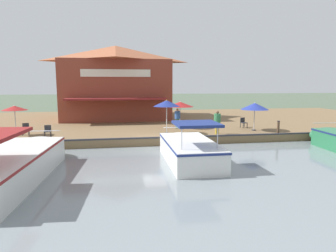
{
  "coord_description": "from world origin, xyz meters",
  "views": [
    {
      "loc": [
        19.81,
        -2.95,
        4.27
      ],
      "look_at": [
        -1.0,
        0.61,
        1.3
      ],
      "focal_mm": 32.0,
      "sensor_mm": 36.0,
      "label": 1
    }
  ],
  "objects_px": {
    "cafe_chair_far_corner_seat": "(48,131)",
    "mooring_post": "(278,127)",
    "waterfront_restaurant": "(116,82)",
    "patio_umbrella_near_quay_edge": "(180,104)",
    "person_near_entrance": "(217,119)",
    "cafe_chair_facing_river": "(243,122)",
    "motorboat_second_along": "(187,148)",
    "tree_behind_restaurant": "(120,71)",
    "patio_umbrella_far_corner": "(167,103)",
    "person_at_quay_edge": "(177,116)",
    "patio_umbrella_mid_patio_right": "(14,108)",
    "patio_umbrella_back_row": "(255,106)",
    "motorboat_distant_upstream": "(15,161)",
    "cafe_chair_under_first_umbrella": "(26,128)"
  },
  "relations": [
    {
      "from": "cafe_chair_under_first_umbrella",
      "to": "person_near_entrance",
      "type": "bearing_deg",
      "value": 81.79
    },
    {
      "from": "motorboat_second_along",
      "to": "waterfront_restaurant",
      "type": "bearing_deg",
      "value": -167.61
    },
    {
      "from": "cafe_chair_far_corner_seat",
      "to": "tree_behind_restaurant",
      "type": "distance_m",
      "value": 17.47
    },
    {
      "from": "motorboat_second_along",
      "to": "tree_behind_restaurant",
      "type": "bearing_deg",
      "value": -171.3
    },
    {
      "from": "waterfront_restaurant",
      "to": "patio_umbrella_near_quay_edge",
      "type": "xyz_separation_m",
      "value": [
        8.82,
        5.25,
        -1.96
      ]
    },
    {
      "from": "waterfront_restaurant",
      "to": "person_near_entrance",
      "type": "xyz_separation_m",
      "value": [
        12.5,
        7.26,
        -2.84
      ]
    },
    {
      "from": "patio_umbrella_far_corner",
      "to": "motorboat_second_along",
      "type": "bearing_deg",
      "value": 2.03
    },
    {
      "from": "patio_umbrella_back_row",
      "to": "patio_umbrella_far_corner",
      "type": "distance_m",
      "value": 7.13
    },
    {
      "from": "patio_umbrella_far_corner",
      "to": "cafe_chair_under_first_umbrella",
      "type": "relative_size",
      "value": 2.97
    },
    {
      "from": "cafe_chair_far_corner_seat",
      "to": "motorboat_distant_upstream",
      "type": "bearing_deg",
      "value": 0.98
    },
    {
      "from": "cafe_chair_facing_river",
      "to": "person_at_quay_edge",
      "type": "bearing_deg",
      "value": -95.1
    },
    {
      "from": "cafe_chair_facing_river",
      "to": "waterfront_restaurant",
      "type": "bearing_deg",
      "value": -132.83
    },
    {
      "from": "patio_umbrella_near_quay_edge",
      "to": "patio_umbrella_far_corner",
      "type": "distance_m",
      "value": 3.28
    },
    {
      "from": "patio_umbrella_near_quay_edge",
      "to": "cafe_chair_far_corner_seat",
      "type": "distance_m",
      "value": 10.56
    },
    {
      "from": "waterfront_restaurant",
      "to": "patio_umbrella_back_row",
      "type": "height_order",
      "value": "waterfront_restaurant"
    },
    {
      "from": "cafe_chair_facing_river",
      "to": "person_at_quay_edge",
      "type": "height_order",
      "value": "person_at_quay_edge"
    },
    {
      "from": "cafe_chair_facing_river",
      "to": "tree_behind_restaurant",
      "type": "distance_m",
      "value": 17.69
    },
    {
      "from": "patio_umbrella_near_quay_edge",
      "to": "motorboat_distant_upstream",
      "type": "xyz_separation_m",
      "value": [
        10.37,
        -9.87,
        -1.79
      ]
    },
    {
      "from": "patio_umbrella_back_row",
      "to": "motorboat_distant_upstream",
      "type": "height_order",
      "value": "patio_umbrella_back_row"
    },
    {
      "from": "cafe_chair_far_corner_seat",
      "to": "tree_behind_restaurant",
      "type": "height_order",
      "value": "tree_behind_restaurant"
    },
    {
      "from": "cafe_chair_far_corner_seat",
      "to": "cafe_chair_under_first_umbrella",
      "type": "xyz_separation_m",
      "value": [
        -1.4,
        -1.81,
        0.0
      ]
    },
    {
      "from": "person_near_entrance",
      "to": "motorboat_second_along",
      "type": "distance_m",
      "value": 6.09
    },
    {
      "from": "person_at_quay_edge",
      "to": "person_near_entrance",
      "type": "height_order",
      "value": "person_near_entrance"
    },
    {
      "from": "cafe_chair_far_corner_seat",
      "to": "tree_behind_restaurant",
      "type": "relative_size",
      "value": 0.11
    },
    {
      "from": "patio_umbrella_back_row",
      "to": "patio_umbrella_near_quay_edge",
      "type": "distance_m",
      "value": 6.03
    },
    {
      "from": "patio_umbrella_mid_patio_right",
      "to": "tree_behind_restaurant",
      "type": "relative_size",
      "value": 0.29
    },
    {
      "from": "waterfront_restaurant",
      "to": "mooring_post",
      "type": "distance_m",
      "value": 18.02
    },
    {
      "from": "person_near_entrance",
      "to": "patio_umbrella_far_corner",
      "type": "bearing_deg",
      "value": -103.0
    },
    {
      "from": "patio_umbrella_back_row",
      "to": "mooring_post",
      "type": "distance_m",
      "value": 2.59
    },
    {
      "from": "cafe_chair_far_corner_seat",
      "to": "mooring_post",
      "type": "distance_m",
      "value": 16.53
    },
    {
      "from": "person_at_quay_edge",
      "to": "tree_behind_restaurant",
      "type": "height_order",
      "value": "tree_behind_restaurant"
    },
    {
      "from": "cafe_chair_facing_river",
      "to": "motorboat_second_along",
      "type": "bearing_deg",
      "value": -41.06
    },
    {
      "from": "patio_umbrella_mid_patio_right",
      "to": "motorboat_second_along",
      "type": "height_order",
      "value": "patio_umbrella_mid_patio_right"
    },
    {
      "from": "patio_umbrella_mid_patio_right",
      "to": "tree_behind_restaurant",
      "type": "height_order",
      "value": "tree_behind_restaurant"
    },
    {
      "from": "patio_umbrella_back_row",
      "to": "patio_umbrella_mid_patio_right",
      "type": "bearing_deg",
      "value": -92.22
    },
    {
      "from": "mooring_post",
      "to": "tree_behind_restaurant",
      "type": "height_order",
      "value": "tree_behind_restaurant"
    },
    {
      "from": "patio_umbrella_mid_patio_right",
      "to": "mooring_post",
      "type": "xyz_separation_m",
      "value": [
        2.62,
        18.92,
        -1.46
      ]
    },
    {
      "from": "cafe_chair_far_corner_seat",
      "to": "mooring_post",
      "type": "bearing_deg",
      "value": 85.35
    },
    {
      "from": "mooring_post",
      "to": "tree_behind_restaurant",
      "type": "relative_size",
      "value": 0.13
    },
    {
      "from": "cafe_chair_under_first_umbrella",
      "to": "motorboat_second_along",
      "type": "relative_size",
      "value": 0.12
    },
    {
      "from": "patio_umbrella_mid_patio_right",
      "to": "tree_behind_restaurant",
      "type": "bearing_deg",
      "value": 152.21
    },
    {
      "from": "patio_umbrella_near_quay_edge",
      "to": "motorboat_second_along",
      "type": "bearing_deg",
      "value": -9.31
    },
    {
      "from": "patio_umbrella_near_quay_edge",
      "to": "motorboat_second_along",
      "type": "xyz_separation_m",
      "value": [
        8.62,
        -1.41,
        -1.85
      ]
    },
    {
      "from": "patio_umbrella_back_row",
      "to": "cafe_chair_facing_river",
      "type": "distance_m",
      "value": 2.14
    },
    {
      "from": "person_near_entrance",
      "to": "mooring_post",
      "type": "distance_m",
      "value": 4.56
    },
    {
      "from": "patio_umbrella_near_quay_edge",
      "to": "person_near_entrance",
      "type": "relative_size",
      "value": 1.3
    },
    {
      "from": "cafe_chair_under_first_umbrella",
      "to": "patio_umbrella_near_quay_edge",
      "type": "bearing_deg",
      "value": 98.11
    },
    {
      "from": "cafe_chair_under_first_umbrella",
      "to": "waterfront_restaurant",
      "type": "bearing_deg",
      "value": 148.02
    },
    {
      "from": "motorboat_distant_upstream",
      "to": "motorboat_second_along",
      "type": "bearing_deg",
      "value": 101.69
    },
    {
      "from": "cafe_chair_far_corner_seat",
      "to": "patio_umbrella_near_quay_edge",
      "type": "bearing_deg",
      "value": 107.15
    }
  ]
}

